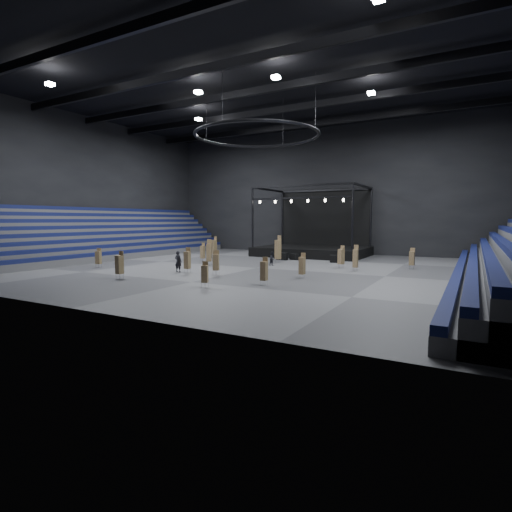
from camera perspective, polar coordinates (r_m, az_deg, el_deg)
The scene contains 29 objects.
floor at distance 40.02m, azimuth 0.11°, elevation -1.71°, with size 50.00×50.00×0.00m, color #505053.
ceiling at distance 41.87m, azimuth 0.11°, elevation 23.56°, with size 50.00×42.00×0.20m, color black.
wall_back at distance 59.17m, azimuth 10.05°, elevation 9.17°, with size 50.00×0.20×18.00m, color black.
wall_front at distance 23.95m, azimuth -25.71°, elevation 14.79°, with size 50.00×0.20×18.00m, color black.
wall_left at distance 56.35m, azimuth -23.10°, elevation 9.04°, with size 0.20×42.00×18.00m, color black.
bleachers_left at distance 54.67m, azimuth -21.49°, elevation 1.60°, with size 7.20×40.00×6.40m.
stage at distance 54.63m, azimuth 8.32°, elevation 1.61°, with size 14.00×10.00×9.20m.
truss_ring at distance 40.57m, azimuth 0.11°, elevation 16.85°, with size 12.30×12.30×5.15m.
roof_girders at distance 41.62m, azimuth 0.11°, elevation 22.51°, with size 49.00×30.35×0.70m.
floodlights at distance 38.15m, azimuth -3.03°, elevation 23.20°, with size 28.60×16.60×0.25m.
flight_case_left at distance 48.07m, azimuth 3.76°, elevation -0.05°, with size 1.30×0.65×0.87m, color black.
flight_case_mid at distance 48.32m, azimuth 5.47°, elevation -0.11°, with size 1.09×0.55×0.73m, color black.
flight_case_right at distance 45.83m, azimuth 11.32°, elevation -0.40°, with size 1.27×0.64×0.85m, color black.
chair_stack_0 at distance 42.67m, azimuth -6.72°, elevation 0.57°, with size 0.64×0.64×2.76m.
chair_stack_1 at distance 34.94m, azimuth -5.75°, elevation -0.83°, with size 0.65×0.65×2.16m.
chair_stack_2 at distance 46.59m, azimuth -7.62°, elevation 0.60°, with size 0.44×0.44×2.16m.
chair_stack_3 at distance 34.24m, azimuth -18.91°, elevation -1.11°, with size 0.56×0.56×2.28m.
chair_stack_4 at distance 28.57m, azimuth -7.32°, elevation -2.49°, with size 0.57×0.57×1.86m.
chair_stack_5 at distance 36.60m, azimuth -9.79°, elevation -0.52°, with size 0.52×0.52×2.33m.
chair_stack_6 at distance 43.05m, azimuth -21.59°, elevation -0.17°, with size 0.60×0.60×1.97m.
chair_stack_7 at distance 40.45m, azimuth 12.07°, elevation -0.04°, with size 0.66×0.66×2.27m.
chair_stack_8 at distance 29.25m, azimuth 1.17°, elevation -2.08°, with size 0.44×0.44×2.09m.
chair_stack_9 at distance 32.87m, azimuth 6.61°, elevation -1.31°, with size 0.49×0.49×2.11m.
chair_stack_10 at distance 44.58m, azimuth 3.16°, elevation 1.00°, with size 0.69×0.69×3.08m.
chair_stack_11 at distance 38.39m, azimuth 14.03°, elevation -0.27°, with size 0.44×0.44×2.48m.
chair_stack_12 at distance 41.76m, azimuth 21.39°, elevation -0.25°, with size 0.50×0.50×2.08m.
chair_stack_13 at distance 50.61m, azimuth -6.00°, elevation 1.32°, with size 0.71×0.71×2.74m.
man_center at distance 37.42m, azimuth -11.05°, elevation -0.78°, with size 0.71×0.47×1.95m, color black.
crew_member at distance 41.92m, azimuth 2.37°, elevation -0.38°, with size 0.72×0.56×1.49m, color black.
Camera 1 is at (19.08, -34.85, 4.79)m, focal length 28.00 mm.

